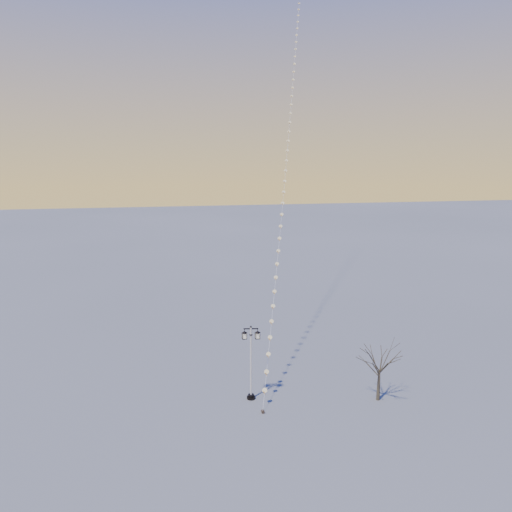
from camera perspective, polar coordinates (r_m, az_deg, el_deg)
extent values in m
plane|color=slate|center=(32.76, 1.32, -18.81)|extent=(300.00, 300.00, 0.00)
cylinder|color=black|center=(35.11, -0.59, -16.45)|extent=(0.60, 0.60, 0.17)
cylinder|color=black|center=(35.04, -0.59, -16.22)|extent=(0.43, 0.43, 0.15)
cylinder|color=beige|center=(33.93, -0.60, -12.35)|extent=(0.14, 0.14, 5.01)
cylinder|color=black|center=(33.20, -0.61, -9.32)|extent=(0.21, 0.21, 0.06)
cube|color=black|center=(33.06, -0.61, -8.63)|extent=(1.01, 0.23, 0.06)
sphere|color=black|center=(33.01, -0.61, -8.42)|extent=(0.15, 0.15, 0.15)
pyramid|color=black|center=(33.10, -1.39, -8.90)|extent=(0.47, 0.47, 0.15)
cube|color=beige|center=(33.22, -1.39, -9.43)|extent=(0.28, 0.28, 0.36)
cube|color=black|center=(33.29, -1.39, -9.76)|extent=(0.32, 0.32, 0.04)
pyramid|color=black|center=(33.13, 0.18, -8.88)|extent=(0.47, 0.47, 0.15)
cube|color=beige|center=(33.24, 0.18, -9.41)|extent=(0.28, 0.28, 0.36)
cube|color=black|center=(33.31, 0.17, -9.74)|extent=(0.32, 0.32, 0.04)
cone|color=#3C3425|center=(35.54, 14.35, -14.59)|extent=(0.27, 0.27, 2.25)
cylinder|color=#36291D|center=(33.38, 0.81, -17.98)|extent=(0.22, 0.22, 0.22)
cylinder|color=black|center=(33.36, 0.81, -17.94)|extent=(0.03, 0.03, 0.27)
cone|color=orange|center=(51.25, 3.76, 14.14)|extent=(0.09, 0.09, 0.30)
cylinder|color=white|center=(33.11, 0.81, -17.15)|extent=(0.02, 0.02, 0.87)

